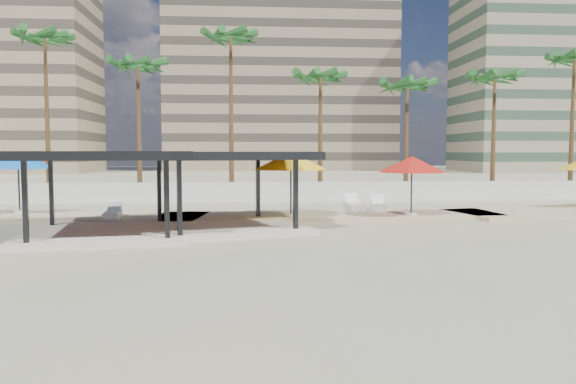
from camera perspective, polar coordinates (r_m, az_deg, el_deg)
The scene contains 20 objects.
ground at distance 19.74m, azimuth 1.83°, elevation -4.99°, with size 200.00×200.00×0.00m, color tan.
promenade at distance 27.52m, azimuth 4.22°, elevation -2.28°, with size 44.45×7.97×0.24m.
boundary_wall at distance 35.53m, azimuth -1.00°, elevation 0.05°, with size 56.00×0.30×1.20m, color silver.
building_mid at distance 98.20m, azimuth -0.87°, elevation 10.65°, with size 38.00×16.00×30.40m.
building_east at distance 100.01m, azimuth 26.28°, elevation 11.84°, with size 32.00×15.00×36.40m.
pavilion_central at distance 22.80m, azimuth -6.56°, elevation 0.93°, with size 7.72×7.72×3.13m.
pavilion_west at distance 21.83m, azimuth -18.17°, elevation 0.64°, with size 7.04×7.04×3.15m.
umbrella_b at distance 25.26m, azimuth 0.29°, elevation 3.16°, with size 3.51×3.51×2.93m.
umbrella_c at distance 26.32m, azimuth 12.47°, elevation 2.74°, with size 4.06×4.06×2.74m.
umbrella_f at distance 29.77m, azimuth -25.74°, elevation 2.91°, with size 4.34×4.34×2.94m.
lounger_a at distance 26.02m, azimuth -17.37°, elevation -2.18°, with size 0.78×1.96×0.72m.
lounger_b at distance 28.85m, azimuth 6.73°, elevation -1.39°, with size 0.77×2.08×0.77m.
lounger_c at distance 28.55m, azimuth 9.20°, elevation -1.48°, with size 0.97×2.08×0.76m.
palm_b at distance 40.77m, azimuth -23.47°, elevation 13.56°, with size 3.00×3.00×11.34m.
palm_c at distance 38.45m, azimuth -15.02°, elevation 11.83°, with size 3.00×3.00×9.55m.
palm_d at distance 38.94m, azimuth -5.85°, elevation 14.72°, with size 3.00×3.00×11.62m.
palm_e at distance 38.40m, azimuth 3.32°, elevation 11.13°, with size 3.00×3.00×8.95m.
palm_f at distance 39.79m, azimuth 12.01°, elevation 10.09°, with size 3.00×3.00×8.43m.
palm_g at distance 41.57m, azimuth 20.27°, elevation 10.42°, with size 3.00×3.00×9.01m.
palm_h at distance 45.05m, azimuth 27.08°, elevation 11.47°, with size 3.00×3.00×10.47m.
Camera 1 is at (-2.14, -19.37, 3.13)m, focal length 35.00 mm.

